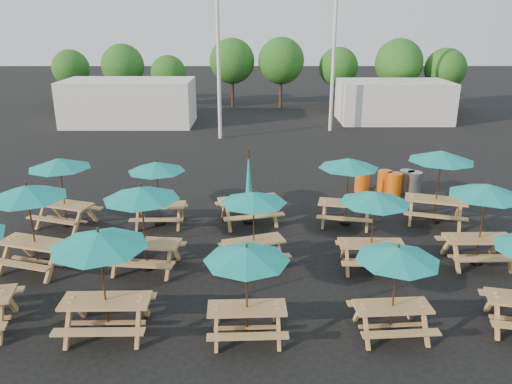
{
  "coord_description": "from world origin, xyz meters",
  "views": [
    {
      "loc": [
        -0.03,
        -13.69,
        6.38
      ],
      "look_at": [
        0.0,
        1.5,
        1.1
      ],
      "focal_mm": 35.0,
      "sensor_mm": 36.0,
      "label": 1
    }
  ],
  "objects_px": {
    "picnic_unit_4": "(142,198)",
    "picnic_unit_9": "(397,259)",
    "waste_bin_3": "(406,182)",
    "picnic_unit_3": "(100,246)",
    "picnic_unit_1": "(28,197)",
    "picnic_unit_7": "(254,202)",
    "waste_bin_1": "(385,182)",
    "waste_bin_2": "(394,184)",
    "picnic_unit_8": "(249,193)",
    "picnic_unit_13": "(486,195)",
    "picnic_unit_5": "(157,171)",
    "picnic_unit_14": "(441,160)",
    "picnic_unit_6": "(247,260)",
    "waste_bin_0": "(362,181)",
    "picnic_unit_10": "(375,202)",
    "picnic_unit_2": "(60,168)",
    "picnic_unit_11": "(349,167)",
    "waste_bin_4": "(414,183)"
  },
  "relations": [
    {
      "from": "picnic_unit_9",
      "to": "waste_bin_3",
      "type": "bearing_deg",
      "value": 68.07
    },
    {
      "from": "picnic_unit_2",
      "to": "picnic_unit_7",
      "type": "bearing_deg",
      "value": -5.28
    },
    {
      "from": "picnic_unit_5",
      "to": "waste_bin_3",
      "type": "relative_size",
      "value": 2.43
    },
    {
      "from": "picnic_unit_5",
      "to": "waste_bin_0",
      "type": "bearing_deg",
      "value": 23.57
    },
    {
      "from": "waste_bin_0",
      "to": "waste_bin_1",
      "type": "xyz_separation_m",
      "value": [
        0.84,
        -0.14,
        0.0
      ]
    },
    {
      "from": "picnic_unit_3",
      "to": "picnic_unit_10",
      "type": "distance_m",
      "value": 6.92
    },
    {
      "from": "picnic_unit_3",
      "to": "picnic_unit_9",
      "type": "bearing_deg",
      "value": -1.59
    },
    {
      "from": "picnic_unit_6",
      "to": "waste_bin_0",
      "type": "distance_m",
      "value": 10.4
    },
    {
      "from": "picnic_unit_4",
      "to": "picnic_unit_11",
      "type": "xyz_separation_m",
      "value": [
        5.88,
        3.09,
        -0.08
      ]
    },
    {
      "from": "picnic_unit_14",
      "to": "picnic_unit_10",
      "type": "bearing_deg",
      "value": -114.1
    },
    {
      "from": "picnic_unit_6",
      "to": "picnic_unit_8",
      "type": "bearing_deg",
      "value": 88.04
    },
    {
      "from": "picnic_unit_5",
      "to": "waste_bin_4",
      "type": "bearing_deg",
      "value": 17.19
    },
    {
      "from": "picnic_unit_8",
      "to": "picnic_unit_14",
      "type": "xyz_separation_m",
      "value": [
        6.12,
        0.02,
        1.09
      ]
    },
    {
      "from": "waste_bin_2",
      "to": "waste_bin_3",
      "type": "bearing_deg",
      "value": 32.25
    },
    {
      "from": "picnic_unit_5",
      "to": "waste_bin_0",
      "type": "distance_m",
      "value": 8.1
    },
    {
      "from": "picnic_unit_6",
      "to": "picnic_unit_10",
      "type": "distance_m",
      "value": 4.51
    },
    {
      "from": "picnic_unit_3",
      "to": "picnic_unit_13",
      "type": "bearing_deg",
      "value": 18.03
    },
    {
      "from": "picnic_unit_6",
      "to": "picnic_unit_14",
      "type": "relative_size",
      "value": 0.8
    },
    {
      "from": "picnic_unit_9",
      "to": "picnic_unit_14",
      "type": "bearing_deg",
      "value": 59.81
    },
    {
      "from": "picnic_unit_5",
      "to": "picnic_unit_13",
      "type": "height_order",
      "value": "picnic_unit_13"
    },
    {
      "from": "picnic_unit_14",
      "to": "picnic_unit_5",
      "type": "bearing_deg",
      "value": -161.39
    },
    {
      "from": "picnic_unit_3",
      "to": "picnic_unit_8",
      "type": "xyz_separation_m",
      "value": [
        2.95,
        6.11,
        -1.01
      ]
    },
    {
      "from": "picnic_unit_1",
      "to": "picnic_unit_7",
      "type": "bearing_deg",
      "value": 19.47
    },
    {
      "from": "picnic_unit_4",
      "to": "picnic_unit_9",
      "type": "xyz_separation_m",
      "value": [
        5.82,
        -2.95,
        -0.26
      ]
    },
    {
      "from": "picnic_unit_7",
      "to": "waste_bin_1",
      "type": "bearing_deg",
      "value": 30.66
    },
    {
      "from": "picnic_unit_13",
      "to": "waste_bin_1",
      "type": "height_order",
      "value": "picnic_unit_13"
    },
    {
      "from": "picnic_unit_10",
      "to": "waste_bin_2",
      "type": "distance_m",
      "value": 6.39
    },
    {
      "from": "picnic_unit_2",
      "to": "picnic_unit_10",
      "type": "height_order",
      "value": "picnic_unit_2"
    },
    {
      "from": "waste_bin_1",
      "to": "picnic_unit_8",
      "type": "bearing_deg",
      "value": -150.19
    },
    {
      "from": "picnic_unit_13",
      "to": "waste_bin_0",
      "type": "xyz_separation_m",
      "value": [
        -1.94,
        6.04,
        -1.55
      ]
    },
    {
      "from": "picnic_unit_3",
      "to": "waste_bin_1",
      "type": "relative_size",
      "value": 2.67
    },
    {
      "from": "picnic_unit_8",
      "to": "waste_bin_1",
      "type": "relative_size",
      "value": 2.82
    },
    {
      "from": "picnic_unit_5",
      "to": "picnic_unit_7",
      "type": "distance_m",
      "value": 4.14
    },
    {
      "from": "picnic_unit_8",
      "to": "picnic_unit_13",
      "type": "relative_size",
      "value": 1.08
    },
    {
      "from": "picnic_unit_2",
      "to": "picnic_unit_3",
      "type": "bearing_deg",
      "value": -44.42
    },
    {
      "from": "waste_bin_1",
      "to": "waste_bin_3",
      "type": "distance_m",
      "value": 0.85
    },
    {
      "from": "picnic_unit_6",
      "to": "picnic_unit_14",
      "type": "bearing_deg",
      "value": 43.61
    },
    {
      "from": "picnic_unit_7",
      "to": "waste_bin_0",
      "type": "distance_m",
      "value": 7.49
    },
    {
      "from": "picnic_unit_4",
      "to": "waste_bin_1",
      "type": "height_order",
      "value": "picnic_unit_4"
    },
    {
      "from": "picnic_unit_9",
      "to": "picnic_unit_14",
      "type": "xyz_separation_m",
      "value": [
        3.03,
        6.2,
        0.36
      ]
    },
    {
      "from": "picnic_unit_13",
      "to": "picnic_unit_14",
      "type": "bearing_deg",
      "value": 92.61
    },
    {
      "from": "picnic_unit_11",
      "to": "picnic_unit_14",
      "type": "height_order",
      "value": "picnic_unit_14"
    },
    {
      "from": "picnic_unit_2",
      "to": "waste_bin_4",
      "type": "height_order",
      "value": "picnic_unit_2"
    },
    {
      "from": "picnic_unit_10",
      "to": "waste_bin_2",
      "type": "xyz_separation_m",
      "value": [
        2.17,
        5.83,
        -1.44
      ]
    },
    {
      "from": "picnic_unit_4",
      "to": "waste_bin_3",
      "type": "height_order",
      "value": "picnic_unit_4"
    },
    {
      "from": "waste_bin_3",
      "to": "picnic_unit_1",
      "type": "bearing_deg",
      "value": -151.93
    },
    {
      "from": "picnic_unit_14",
      "to": "waste_bin_3",
      "type": "height_order",
      "value": "picnic_unit_14"
    },
    {
      "from": "picnic_unit_5",
      "to": "picnic_unit_6",
      "type": "height_order",
      "value": "picnic_unit_5"
    },
    {
      "from": "picnic_unit_3",
      "to": "picnic_unit_1",
      "type": "bearing_deg",
      "value": 132.11
    },
    {
      "from": "picnic_unit_4",
      "to": "picnic_unit_5",
      "type": "xyz_separation_m",
      "value": [
        -0.19,
        3.04,
        -0.17
      ]
    }
  ]
}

